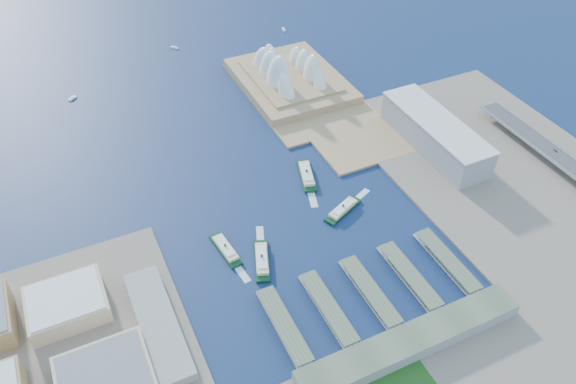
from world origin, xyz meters
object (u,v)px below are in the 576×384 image
toaster_building (435,134)px  ferry_d (343,208)px  ferry_b (307,173)px  ferry_a (225,248)px  ferry_c (262,258)px  opera_house (290,64)px  car_c (555,150)px

toaster_building → ferry_d: 157.64m
ferry_b → ferry_a: bearing=-134.6°
ferry_a → ferry_c: 38.11m
opera_house → toaster_building: (90.00, -200.00, -11.50)m
ferry_c → ferry_d: ferry_c is taller
opera_house → ferry_a: size_ratio=3.70×
car_c → opera_house: bearing=125.5°
ferry_c → ferry_d: 106.83m
opera_house → ferry_b: bearing=-110.2°
opera_house → ferry_c: size_ratio=3.50×
ferry_d → car_c: car_c is taller
toaster_building → car_c: 134.83m
toaster_building → ferry_d: (-148.74, -49.73, -15.88)m
toaster_building → ferry_d: size_ratio=3.17×
car_c → ferry_d: bearing=173.5°
toaster_building → ferry_c: toaster_building is taller
toaster_building → ferry_b: toaster_building is taller
ferry_c → toaster_building: bearing=-142.6°
ferry_a → ferry_d: 129.21m
ferry_a → ferry_c: size_ratio=0.95×
ferry_a → car_c: car_c is taller
toaster_building → ferry_d: bearing=-161.5°
ferry_a → car_c: 388.23m
ferry_b → car_c: bearing=-2.9°
ferry_a → ferry_d: (129.21, -0.06, 0.02)m
ferry_b → car_c: size_ratio=10.70×
ferry_a → ferry_d: size_ratio=0.99×
opera_house → ferry_c: 322.41m
ferry_c → car_c: (360.90, -1.72, 10.73)m
ferry_b → ferry_c: size_ratio=1.05×
ferry_d → car_c: (257.74, -29.48, 10.96)m
opera_house → ferry_b: size_ratio=3.32×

